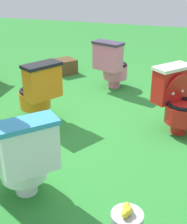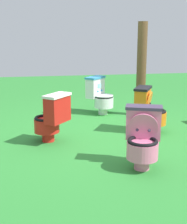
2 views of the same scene
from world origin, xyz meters
The scene contains 6 objects.
ground centered at (0.00, 0.00, 0.00)m, with size 14.00×14.00×0.00m, color #2D8433.
toilet_white centered at (-1.34, 0.00, 0.37)m, with size 0.63×0.63×0.73m.
toilet_pink centered at (1.27, 0.01, 0.37)m, with size 0.60×0.54×0.73m.
toilet_orange centered at (-0.05, 0.54, 0.37)m, with size 0.59×0.63×0.73m.
toilet_red centered at (0.19, -1.01, 0.37)m, with size 0.62×0.64×0.73m.
small_crate centered at (1.73, 0.98, 0.12)m, with size 0.37×0.33×0.24m, color brown.
Camera 1 is at (-3.14, -1.13, 1.70)m, focal length 51.02 mm.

